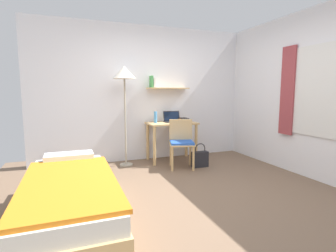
{
  "coord_description": "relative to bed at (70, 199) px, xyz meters",
  "views": [
    {
      "loc": [
        -1.45,
        -2.95,
        1.33
      ],
      "look_at": [
        -0.15,
        0.51,
        0.85
      ],
      "focal_mm": 27.87,
      "sensor_mm": 36.0,
      "label": 1
    }
  ],
  "objects": [
    {
      "name": "ground_plane",
      "position": [
        1.49,
        0.19,
        -0.24
      ],
      "size": [
        5.28,
        5.28,
        0.0
      ],
      "primitive_type": "plane",
      "color": "brown"
    },
    {
      "name": "wall_back",
      "position": [
        1.49,
        2.21,
        1.06
      ],
      "size": [
        4.4,
        0.27,
        2.6
      ],
      "color": "white",
      "rests_on": "ground_plane"
    },
    {
      "name": "wall_right",
      "position": [
        3.51,
        0.19,
        1.06
      ],
      "size": [
        0.1,
        4.4,
        2.6
      ],
      "color": "white",
      "rests_on": "ground_plane"
    },
    {
      "name": "bed",
      "position": [
        0.0,
        0.0,
        0.0
      ],
      "size": [
        0.87,
        2.05,
        0.54
      ],
      "color": "tan",
      "rests_on": "ground_plane"
    },
    {
      "name": "desk",
      "position": [
        1.86,
        1.89,
        0.36
      ],
      "size": [
        0.93,
        0.54,
        0.75
      ],
      "color": "tan",
      "rests_on": "ground_plane"
    },
    {
      "name": "desk_chair",
      "position": [
        1.86,
        1.39,
        0.24
      ],
      "size": [
        0.53,
        0.52,
        0.85
      ],
      "color": "tan",
      "rests_on": "ground_plane"
    },
    {
      "name": "standing_lamp",
      "position": [
        0.96,
        1.86,
        1.34
      ],
      "size": [
        0.4,
        0.4,
        1.79
      ],
      "color": "#B2A893",
      "rests_on": "ground_plane"
    },
    {
      "name": "laptop",
      "position": [
        1.92,
        1.98,
        0.57
      ],
      "size": [
        0.35,
        0.22,
        0.21
      ],
      "color": "black",
      "rests_on": "desk"
    },
    {
      "name": "water_bottle",
      "position": [
        1.55,
        1.93,
        0.62
      ],
      "size": [
        0.06,
        0.06,
        0.22
      ],
      "primitive_type": "cylinder",
      "color": "#4C99DB",
      "rests_on": "desk"
    },
    {
      "name": "book_stack",
      "position": [
        2.13,
        1.93,
        0.55
      ],
      "size": [
        0.19,
        0.25,
        0.08
      ],
      "color": "#333338",
      "rests_on": "desk"
    },
    {
      "name": "handbag",
      "position": [
        2.17,
        1.28,
        -0.09
      ],
      "size": [
        0.29,
        0.11,
        0.43
      ],
      "color": "#232328",
      "rests_on": "ground_plane"
    }
  ]
}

